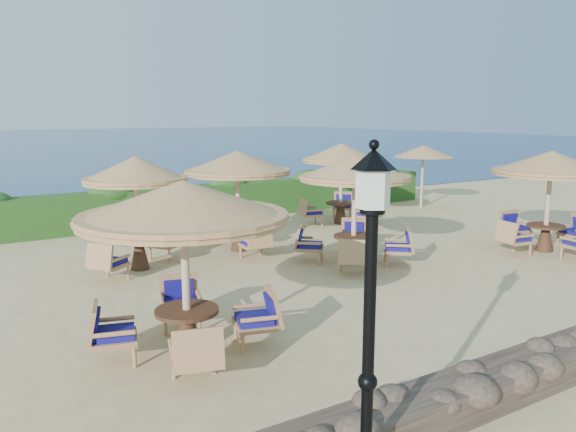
{
  "coord_description": "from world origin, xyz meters",
  "views": [
    {
      "loc": [
        -7.89,
        -10.46,
        3.6
      ],
      "look_at": [
        -1.32,
        0.25,
        1.3
      ],
      "focal_mm": 35.0,
      "sensor_mm": 36.0,
      "label": 1
    }
  ],
  "objects_px": {
    "cafe_set_1": "(355,191)",
    "cafe_set_3": "(136,188)",
    "extra_parasol": "(423,152)",
    "lamp_post": "(369,345)",
    "cafe_set_0": "(184,231)",
    "cafe_set_2": "(550,182)",
    "cafe_set_4": "(238,175)",
    "cafe_set_5": "(341,168)"
  },
  "relations": [
    {
      "from": "cafe_set_1",
      "to": "cafe_set_3",
      "type": "bearing_deg",
      "value": 153.98
    },
    {
      "from": "extra_parasol",
      "to": "cafe_set_3",
      "type": "bearing_deg",
      "value": -166.0
    },
    {
      "from": "lamp_post",
      "to": "extra_parasol",
      "type": "xyz_separation_m",
      "value": [
        12.6,
        12.0,
        0.62
      ]
    },
    {
      "from": "cafe_set_0",
      "to": "cafe_set_3",
      "type": "height_order",
      "value": "same"
    },
    {
      "from": "extra_parasol",
      "to": "cafe_set_1",
      "type": "xyz_separation_m",
      "value": [
        -7.43,
        -5.22,
        -0.38
      ]
    },
    {
      "from": "cafe_set_2",
      "to": "cafe_set_4",
      "type": "relative_size",
      "value": 1.03
    },
    {
      "from": "lamp_post",
      "to": "cafe_set_0",
      "type": "distance_m",
      "value": 4.0
    },
    {
      "from": "cafe_set_2",
      "to": "cafe_set_4",
      "type": "distance_m",
      "value": 8.13
    },
    {
      "from": "cafe_set_1",
      "to": "extra_parasol",
      "type": "bearing_deg",
      "value": 35.1
    },
    {
      "from": "cafe_set_1",
      "to": "cafe_set_2",
      "type": "distance_m",
      "value": 5.38
    },
    {
      "from": "cafe_set_3",
      "to": "cafe_set_4",
      "type": "xyz_separation_m",
      "value": [
        2.8,
        0.43,
        0.09
      ]
    },
    {
      "from": "cafe_set_4",
      "to": "cafe_set_1",
      "type": "bearing_deg",
      "value": -56.41
    },
    {
      "from": "cafe_set_3",
      "to": "cafe_set_5",
      "type": "height_order",
      "value": "same"
    },
    {
      "from": "lamp_post",
      "to": "cafe_set_2",
      "type": "distance_m",
      "value": 11.52
    },
    {
      "from": "cafe_set_0",
      "to": "cafe_set_1",
      "type": "bearing_deg",
      "value": 27.56
    },
    {
      "from": "extra_parasol",
      "to": "cafe_set_5",
      "type": "xyz_separation_m",
      "value": [
        -4.62,
        -0.95,
        -0.32
      ]
    },
    {
      "from": "extra_parasol",
      "to": "cafe_set_0",
      "type": "distance_m",
      "value": 15.1
    },
    {
      "from": "lamp_post",
      "to": "cafe_set_0",
      "type": "xyz_separation_m",
      "value": [
        -0.19,
        3.98,
        0.35
      ]
    },
    {
      "from": "cafe_set_1",
      "to": "cafe_set_2",
      "type": "bearing_deg",
      "value": -17.77
    },
    {
      "from": "cafe_set_0",
      "to": "cafe_set_1",
      "type": "xyz_separation_m",
      "value": [
        5.36,
        2.8,
        -0.11
      ]
    },
    {
      "from": "cafe_set_1",
      "to": "cafe_set_4",
      "type": "distance_m",
      "value": 3.2
    },
    {
      "from": "cafe_set_3",
      "to": "cafe_set_4",
      "type": "relative_size",
      "value": 0.94
    },
    {
      "from": "lamp_post",
      "to": "cafe_set_0",
      "type": "relative_size",
      "value": 1.06
    },
    {
      "from": "cafe_set_4",
      "to": "cafe_set_5",
      "type": "height_order",
      "value": "same"
    },
    {
      "from": "cafe_set_1",
      "to": "cafe_set_4",
      "type": "xyz_separation_m",
      "value": [
        -1.77,
        2.66,
        0.22
      ]
    },
    {
      "from": "cafe_set_2",
      "to": "cafe_set_5",
      "type": "relative_size",
      "value": 1.07
    },
    {
      "from": "cafe_set_0",
      "to": "cafe_set_2",
      "type": "xyz_separation_m",
      "value": [
        10.49,
        1.16,
        -0.04
      ]
    },
    {
      "from": "cafe_set_2",
      "to": "cafe_set_5",
      "type": "bearing_deg",
      "value": 111.41
    },
    {
      "from": "cafe_set_1",
      "to": "cafe_set_2",
      "type": "height_order",
      "value": "same"
    },
    {
      "from": "cafe_set_2",
      "to": "cafe_set_4",
      "type": "height_order",
      "value": "same"
    },
    {
      "from": "cafe_set_0",
      "to": "cafe_set_3",
      "type": "distance_m",
      "value": 5.09
    },
    {
      "from": "cafe_set_3",
      "to": "cafe_set_4",
      "type": "height_order",
      "value": "same"
    },
    {
      "from": "cafe_set_1",
      "to": "cafe_set_3",
      "type": "distance_m",
      "value": 5.08
    },
    {
      "from": "cafe_set_1",
      "to": "cafe_set_5",
      "type": "distance_m",
      "value": 5.11
    },
    {
      "from": "extra_parasol",
      "to": "cafe_set_0",
      "type": "relative_size",
      "value": 0.77
    },
    {
      "from": "extra_parasol",
      "to": "lamp_post",
      "type": "bearing_deg",
      "value": -136.4
    },
    {
      "from": "extra_parasol",
      "to": "cafe_set_0",
      "type": "xyz_separation_m",
      "value": [
        -12.79,
        -8.02,
        -0.27
      ]
    },
    {
      "from": "cafe_set_1",
      "to": "cafe_set_5",
      "type": "bearing_deg",
      "value": 56.7
    },
    {
      "from": "extra_parasol",
      "to": "cafe_set_4",
      "type": "distance_m",
      "value": 9.54
    },
    {
      "from": "cafe_set_0",
      "to": "cafe_set_1",
      "type": "distance_m",
      "value": 6.05
    },
    {
      "from": "cafe_set_3",
      "to": "lamp_post",
      "type": "bearing_deg",
      "value": -93.85
    },
    {
      "from": "cafe_set_4",
      "to": "cafe_set_5",
      "type": "relative_size",
      "value": 1.04
    }
  ]
}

